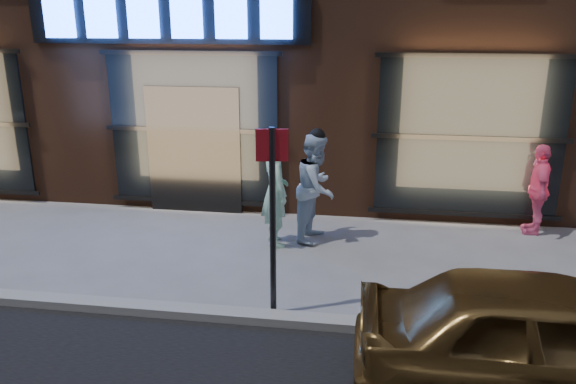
# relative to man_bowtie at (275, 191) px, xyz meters

# --- Properties ---
(ground) EXTENTS (90.00, 90.00, 0.00)m
(ground) POSITION_rel_man_bowtie_xyz_m (-1.79, -2.50, -0.92)
(ground) COLOR slate
(ground) RESTS_ON ground
(curb) EXTENTS (60.00, 0.25, 0.12)m
(curb) POSITION_rel_man_bowtie_xyz_m (-1.79, -2.50, -0.86)
(curb) COLOR gray
(curb) RESTS_ON ground
(man_bowtie) EXTENTS (0.71, 0.80, 1.84)m
(man_bowtie) POSITION_rel_man_bowtie_xyz_m (0.00, 0.00, 0.00)
(man_bowtie) COLOR #B3EBD3
(man_bowtie) RESTS_ON ground
(man_cap) EXTENTS (0.88, 1.02, 1.82)m
(man_cap) POSITION_rel_man_bowtie_xyz_m (0.64, 0.34, -0.01)
(man_cap) COLOR silver
(man_cap) RESTS_ON ground
(passerby) EXTENTS (0.48, 0.96, 1.58)m
(passerby) POSITION_rel_man_bowtie_xyz_m (4.38, 1.18, -0.13)
(passerby) COLOR pink
(passerby) RESTS_ON ground
(gold_sedan) EXTENTS (3.81, 1.57, 1.29)m
(gold_sedan) POSITION_rel_man_bowtie_xyz_m (3.32, -3.49, -0.28)
(gold_sedan) COLOR brown
(gold_sedan) RESTS_ON ground
(sign_post) EXTENTS (0.38, 0.09, 2.41)m
(sign_post) POSITION_rel_man_bowtie_xyz_m (0.36, -2.26, 0.54)
(sign_post) COLOR #262628
(sign_post) RESTS_ON ground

